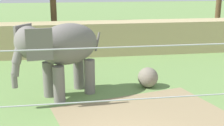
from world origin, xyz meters
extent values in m
cube|color=#937F5B|center=(1.38, 2.58, 0.00)|extent=(6.76, 5.48, 0.01)
cube|color=tan|center=(0.00, 12.36, 1.04)|extent=(36.00, 1.80, 2.09)
cylinder|color=slate|center=(-1.62, 4.47, 0.74)|extent=(0.46, 0.46, 1.47)
cylinder|color=slate|center=(-2.05, 5.16, 0.74)|extent=(0.46, 0.46, 1.47)
cylinder|color=slate|center=(-0.35, 5.27, 0.74)|extent=(0.46, 0.46, 1.47)
cylinder|color=slate|center=(-0.78, 5.96, 0.74)|extent=(0.46, 0.46, 1.47)
ellipsoid|color=slate|center=(-1.20, 5.22, 2.19)|extent=(3.10, 2.70, 1.68)
ellipsoid|color=slate|center=(-2.65, 4.31, 2.48)|extent=(1.50, 1.53, 1.21)
cube|color=slate|center=(-2.23, 3.83, 2.48)|extent=(0.95, 0.22, 1.16)
cube|color=slate|center=(-2.90, 4.90, 2.48)|extent=(0.60, 0.85, 1.16)
cylinder|color=slate|center=(-3.04, 4.07, 2.05)|extent=(0.61, 0.56, 0.66)
cylinder|color=slate|center=(-3.14, 4.00, 1.58)|extent=(0.46, 0.43, 0.62)
cylinder|color=slate|center=(-3.22, 3.96, 1.15)|extent=(0.30, 0.30, 0.58)
cylinder|color=slate|center=(0.09, 6.03, 2.08)|extent=(0.33, 0.26, 0.84)
sphere|color=gray|center=(2.31, 5.62, 0.46)|extent=(0.91, 0.91, 0.91)
cylinder|color=#B7B7BC|center=(0.00, -3.15, 3.05)|extent=(12.46, 0.02, 0.02)
cylinder|color=#B7B7BC|center=(0.00, -3.15, 3.82)|extent=(12.46, 0.02, 0.02)
cylinder|color=brown|center=(-2.04, 15.48, 2.47)|extent=(0.44, 0.44, 4.93)
cylinder|color=brown|center=(11.24, 16.74, 2.96)|extent=(0.44, 0.44, 5.91)
camera|label=1|loc=(-1.33, -7.21, 4.72)|focal=49.49mm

